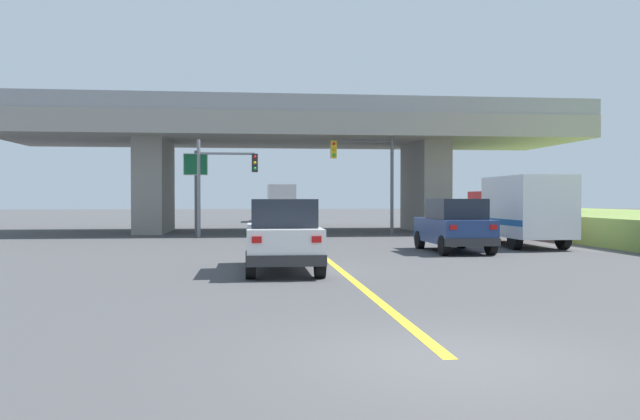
{
  "coord_description": "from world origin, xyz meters",
  "views": [
    {
      "loc": [
        -2.51,
        -7.85,
        2.05
      ],
      "look_at": [
        0.18,
        17.19,
        1.58
      ],
      "focal_mm": 36.0,
      "sensor_mm": 36.0,
      "label": 1
    }
  ],
  "objects": [
    {
      "name": "ground",
      "position": [
        0.0,
        31.14,
        0.0
      ],
      "size": [
        160.0,
        160.0,
        0.0
      ],
      "primitive_type": "plane",
      "color": "#424244"
    },
    {
      "name": "overpass_bridge",
      "position": [
        0.0,
        31.14,
        5.44
      ],
      "size": [
        33.93,
        9.94,
        7.61
      ],
      "color": "gray",
      "rests_on": "ground"
    },
    {
      "name": "lane_divider_stripe",
      "position": [
        0.0,
        14.01,
        0.0
      ],
      "size": [
        0.2,
        28.03,
        0.01
      ],
      "primitive_type": "cube",
      "color": "yellow",
      "rests_on": "ground"
    },
    {
      "name": "suv_lead",
      "position": [
        -1.65,
        10.11,
        1.02
      ],
      "size": [
        2.02,
        4.81,
        2.02
      ],
      "color": "silver",
      "rests_on": "ground"
    },
    {
      "name": "suv_crossing",
      "position": [
        5.15,
        15.75,
        1.01
      ],
      "size": [
        2.05,
        4.32,
        2.02
      ],
      "rotation": [
        0.0,
        0.0,
        0.02
      ],
      "color": "navy",
      "rests_on": "ground"
    },
    {
      "name": "box_truck",
      "position": [
        8.85,
        18.31,
        1.56
      ],
      "size": [
        2.33,
        6.4,
        2.94
      ],
      "color": "red",
      "rests_on": "ground"
    },
    {
      "name": "traffic_signal_nearside",
      "position": [
        4.08,
        26.89,
        3.74
      ],
      "size": [
        3.5,
        0.36,
        5.86
      ],
      "color": "#56595E",
      "rests_on": "ground"
    },
    {
      "name": "traffic_signal_farside",
      "position": [
        -4.12,
        25.9,
        3.21
      ],
      "size": [
        3.15,
        0.36,
        5.08
      ],
      "color": "slate",
      "rests_on": "ground"
    },
    {
      "name": "highway_sign",
      "position": [
        -5.59,
        28.39,
        3.39
      ],
      "size": [
        1.35,
        0.17,
        4.69
      ],
      "color": "#56595E",
      "rests_on": "ground"
    },
    {
      "name": "semi_truck_distant",
      "position": [
        0.07,
        48.25,
        1.65
      ],
      "size": [
        2.33,
        6.46,
        3.18
      ],
      "color": "silver",
      "rests_on": "ground"
    }
  ]
}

